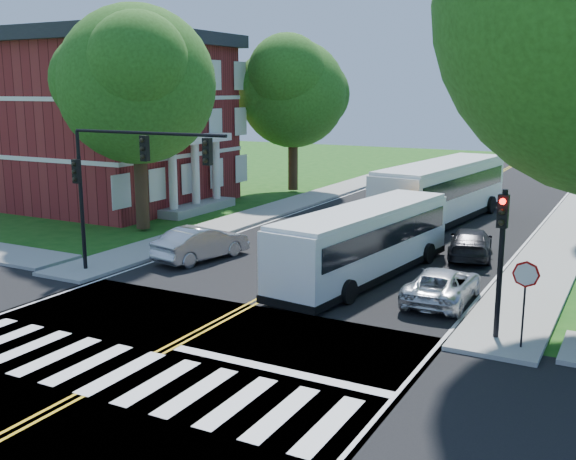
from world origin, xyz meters
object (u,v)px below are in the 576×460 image
Objects in this scene: signal_ne at (501,245)px; bus_follow at (442,191)px; hatchback at (201,243)px; suv at (442,285)px; bus_lead at (365,241)px; dark_sedan at (471,243)px; signal_nw at (123,169)px.

signal_ne is 0.33× the size of bus_follow.
bus_follow is 2.93× the size of hatchback.
signal_ne is 18.53m from bus_follow.
bus_lead is at bearing -26.29° from suv.
bus_lead is 4.05m from suv.
hatchback is at bearing 69.06° from bus_follow.
dark_sedan is at bearing -86.25° from suv.
signal_nw reaches higher than signal_ne.
signal_nw is 12.57m from suv.
signal_ne reaches higher than dark_sedan.
signal_nw is 0.65× the size of bus_lead.
dark_sedan reaches higher than suv.
bus_follow is at bearing -75.91° from suv.
signal_nw reaches higher than bus_follow.
signal_ne is 0.40× the size of bus_lead.
bus_lead is 7.39m from hatchback.
hatchback is at bearing 163.62° from signal_ne.
signal_nw is 15.25m from dark_sedan.
signal_nw is 1.59× the size of hatchback.
hatchback is 10.95m from suv.
signal_ne reaches higher than hatchback.
bus_follow is at bearing -81.21° from bus_lead.
dark_sedan is (-0.66, 6.92, 0.04)m from suv.
signal_nw is 14.13m from signal_ne.
signal_nw is 19.09m from bus_follow.
signal_ne is 14.10m from hatchback.
suv is 0.99× the size of dark_sedan.
signal_nw is at bearing -179.95° from signal_ne.
bus_follow reaches higher than dark_sedan.
bus_follow is 15.09m from hatchback.
signal_ne is at bearing 175.35° from hatchback.
signal_ne is 0.99× the size of dark_sedan.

